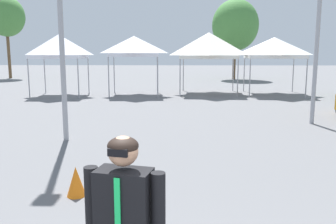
{
  "coord_description": "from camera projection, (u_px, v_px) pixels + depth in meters",
  "views": [
    {
      "loc": [
        0.01,
        -1.38,
        2.38
      ],
      "look_at": [
        -0.21,
        5.18,
        1.3
      ],
      "focal_mm": 38.14,
      "sensor_mm": 36.0,
      "label": 1
    }
  ],
  "objects": [
    {
      "name": "tree_behind_tents_left",
      "position": [
        6.0,
        17.0,
        33.36
      ],
      "size": [
        3.38,
        3.38,
        7.64
      ],
      "color": "brown",
      "rests_on": "ground"
    },
    {
      "name": "traffic_cone_lot_center",
      "position": [
        76.0,
        181.0,
        5.99
      ],
      "size": [
        0.32,
        0.32,
        0.51
      ],
      "primitive_type": "cone",
      "color": "orange",
      "rests_on": "ground"
    },
    {
      "name": "tree_behind_tents_center",
      "position": [
        235.0,
        25.0,
        32.16
      ],
      "size": [
        4.17,
        4.17,
        7.18
      ],
      "color": "brown",
      "rests_on": "ground"
    },
    {
      "name": "canopy_tent_behind_right",
      "position": [
        59.0,
        47.0,
        19.92
      ],
      "size": [
        2.88,
        2.88,
        3.41
      ],
      "color": "#9E9EA3",
      "rests_on": "ground"
    },
    {
      "name": "canopy_tent_behind_left",
      "position": [
        209.0,
        46.0,
        20.87
      ],
      "size": [
        3.53,
        3.53,
        3.58
      ],
      "color": "#9E9EA3",
      "rests_on": "ground"
    },
    {
      "name": "canopy_tent_far_right",
      "position": [
        134.0,
        46.0,
        20.15
      ],
      "size": [
        2.94,
        2.94,
        3.34
      ],
      "color": "#9E9EA3",
      "rests_on": "ground"
    },
    {
      "name": "canopy_tent_right_of_center",
      "position": [
        274.0,
        48.0,
        20.52
      ],
      "size": [
        3.36,
        3.36,
        3.29
      ],
      "color": "#9E9EA3",
      "rests_on": "ground"
    }
  ]
}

